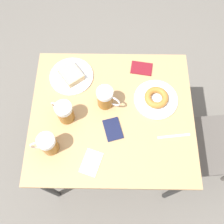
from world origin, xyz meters
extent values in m
plane|color=#666059|center=(0.00, 0.00, 0.00)|extent=(8.00, 8.00, 0.00)
cube|color=tan|center=(0.00, 0.00, 0.76)|extent=(0.80, 0.91, 0.03)
cylinder|color=black|center=(-0.36, -0.41, 0.37)|extent=(0.04, 0.04, 0.75)
cylinder|color=black|center=(0.36, -0.41, 0.37)|extent=(0.04, 0.04, 0.75)
cylinder|color=black|center=(-0.36, 0.41, 0.37)|extent=(0.04, 0.04, 0.75)
cylinder|color=black|center=(0.36, 0.41, 0.37)|extent=(0.04, 0.04, 0.75)
cube|color=#514C47|center=(0.07, 0.70, 0.45)|extent=(0.44, 0.44, 0.02)
cylinder|color=#514C47|center=(-0.08, 0.51, 0.22)|extent=(0.03, 0.03, 0.44)
cylinder|color=#514C47|center=(0.26, 0.54, 0.22)|extent=(0.03, 0.03, 0.44)
cylinder|color=#514C47|center=(-0.12, 0.85, 0.22)|extent=(0.03, 0.03, 0.44)
cylinder|color=silver|center=(-0.24, -0.24, 0.78)|extent=(0.26, 0.26, 0.01)
cube|color=#D1B27F|center=(-0.24, -0.24, 0.81)|extent=(0.17, 0.17, 0.04)
cylinder|color=silver|center=(-0.09, 0.25, 0.78)|extent=(0.25, 0.25, 0.01)
torus|color=#B2702D|center=(-0.09, 0.25, 0.81)|extent=(0.13, 0.13, 0.04)
cylinder|color=#8C5619|center=(-0.06, -0.04, 0.83)|extent=(0.09, 0.09, 0.11)
cylinder|color=white|center=(-0.06, -0.04, 0.90)|extent=(0.09, 0.09, 0.03)
torus|color=silver|center=(-0.04, 0.01, 0.85)|extent=(0.04, 0.08, 0.09)
cylinder|color=#8C5619|center=(0.20, -0.32, 0.83)|extent=(0.09, 0.09, 0.11)
cylinder|color=white|center=(0.20, -0.32, 0.90)|extent=(0.09, 0.09, 0.03)
torus|color=silver|center=(0.21, -0.36, 0.85)|extent=(0.02, 0.09, 0.09)
cylinder|color=#8C5619|center=(0.03, -0.25, 0.83)|extent=(0.09, 0.09, 0.11)
cylinder|color=white|center=(0.03, -0.25, 0.90)|extent=(0.09, 0.09, 0.03)
torus|color=silver|center=(0.00, -0.29, 0.85)|extent=(0.05, 0.08, 0.09)
cube|color=white|center=(0.28, -0.10, 0.78)|extent=(0.15, 0.12, 0.00)
cube|color=silver|center=(0.13, 0.33, 0.78)|extent=(0.03, 0.18, 0.00)
cube|color=#141938|center=(0.09, 0.01, 0.78)|extent=(0.15, 0.12, 0.01)
cube|color=maroon|center=(-0.30, 0.17, 0.78)|extent=(0.11, 0.14, 0.01)
camera|label=1|loc=(0.55, 0.01, 2.05)|focal=40.00mm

